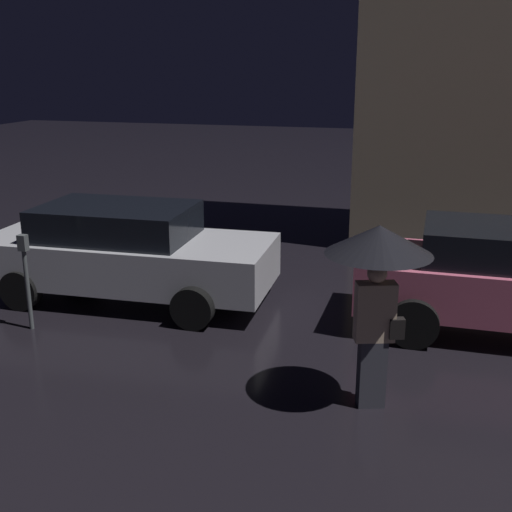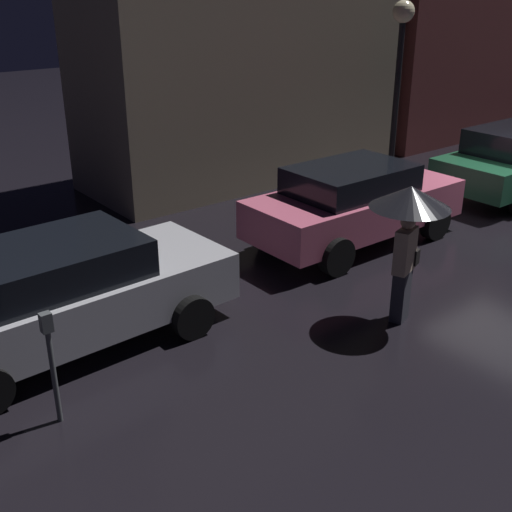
{
  "view_description": "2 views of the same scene",
  "coord_description": "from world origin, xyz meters",
  "px_view_note": "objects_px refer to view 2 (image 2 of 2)",
  "views": [
    {
      "loc": [
        -4.27,
        -7.31,
        3.58
      ],
      "look_at": [
        -6.34,
        0.09,
        1.26
      ],
      "focal_mm": 45.0,
      "sensor_mm": 36.0,
      "label": 1
    },
    {
      "loc": [
        -11.48,
        -6.1,
        4.55
      ],
      "look_at": [
        -6.47,
        0.2,
        1.07
      ],
      "focal_mm": 45.0,
      "sensor_mm": 36.0,
      "label": 2
    }
  ],
  "objects_px": {
    "parked_car_silver": "(63,293)",
    "pedestrian_with_umbrella": "(409,213)",
    "parked_car_pink": "(354,202)",
    "parking_meter": "(51,357)",
    "street_lamp_near": "(400,49)"
  },
  "relations": [
    {
      "from": "parked_car_silver",
      "to": "pedestrian_with_umbrella",
      "type": "bearing_deg",
      "value": -31.93
    },
    {
      "from": "parked_car_silver",
      "to": "parked_car_pink",
      "type": "relative_size",
      "value": 1.07
    },
    {
      "from": "parked_car_pink",
      "to": "parked_car_silver",
      "type": "bearing_deg",
      "value": -177.85
    },
    {
      "from": "parking_meter",
      "to": "parked_car_silver",
      "type": "bearing_deg",
      "value": 63.09
    },
    {
      "from": "parked_car_silver",
      "to": "parked_car_pink",
      "type": "distance_m",
      "value": 5.69
    },
    {
      "from": "parked_car_silver",
      "to": "street_lamp_near",
      "type": "bearing_deg",
      "value": 12.04
    },
    {
      "from": "parked_car_pink",
      "to": "street_lamp_near",
      "type": "distance_m",
      "value": 4.73
    },
    {
      "from": "parked_car_silver",
      "to": "parking_meter",
      "type": "relative_size",
      "value": 3.31
    },
    {
      "from": "pedestrian_with_umbrella",
      "to": "parked_car_pink",
      "type": "bearing_deg",
      "value": 38.17
    },
    {
      "from": "parked_car_silver",
      "to": "parked_car_pink",
      "type": "bearing_deg",
      "value": -0.22
    },
    {
      "from": "pedestrian_with_umbrella",
      "to": "parked_car_silver",
      "type": "bearing_deg",
      "value": 131.57
    },
    {
      "from": "street_lamp_near",
      "to": "parked_car_silver",
      "type": "bearing_deg",
      "value": -165.96
    },
    {
      "from": "parked_car_pink",
      "to": "street_lamp_near",
      "type": "xyz_separation_m",
      "value": [
        3.53,
        2.13,
        2.32
      ]
    },
    {
      "from": "pedestrian_with_umbrella",
      "to": "parking_meter",
      "type": "relative_size",
      "value": 1.48
    },
    {
      "from": "parked_car_silver",
      "to": "parking_meter",
      "type": "height_order",
      "value": "parked_car_silver"
    }
  ]
}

